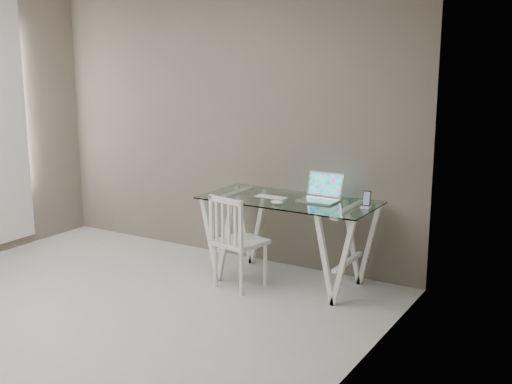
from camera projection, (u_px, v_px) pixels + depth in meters
The scene contains 7 objects.
room at pixel (32, 92), 4.22m from camera, with size 4.50×4.52×2.71m.
desk at pixel (289, 240), 5.54m from camera, with size 1.50×0.70×0.75m.
chair at pixel (235, 238), 5.37m from camera, with size 0.43×0.43×0.81m.
laptop at pixel (321, 194), 5.42m from camera, with size 0.32×0.29×0.22m.
keyboard at pixel (271, 197), 5.52m from camera, with size 0.29×0.13×0.01m, color silver.
mouse at pixel (277, 202), 5.27m from camera, with size 0.11×0.07×0.04m, color silver.
phone_dock at pixel (366, 203), 5.15m from camera, with size 0.08×0.08×0.14m.
Camera 1 is at (3.39, -2.89, 1.98)m, focal length 45.00 mm.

